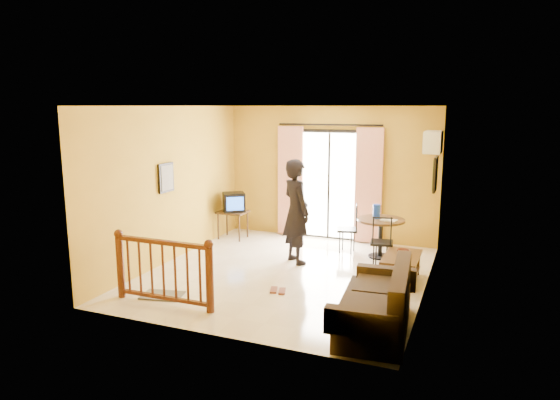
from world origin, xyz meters
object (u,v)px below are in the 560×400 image
at_px(sofa, 379,307).
at_px(dining_table, 381,227).
at_px(standing_person, 296,211).
at_px(coffee_table, 401,264).
at_px(television, 234,202).

bearing_deg(sofa, dining_table, 95.48).
xyz_separation_m(dining_table, standing_person, (-1.36, -0.86, 0.36)).
relative_size(coffee_table, standing_person, 0.52).
xyz_separation_m(sofa, standing_person, (-1.93, 2.25, 0.63)).
xyz_separation_m(coffee_table, sofa, (0.00, -1.92, 0.02)).
distance_m(dining_table, sofa, 3.18).
bearing_deg(standing_person, coffee_table, -148.53).
height_order(television, sofa, television).
relative_size(dining_table, coffee_table, 0.90).
distance_m(television, standing_person, 2.08).
xyz_separation_m(television, standing_person, (1.79, -1.05, 0.15)).
distance_m(television, sofa, 5.00).
height_order(dining_table, coffee_table, dining_table).
bearing_deg(television, sofa, -76.21).
xyz_separation_m(television, dining_table, (3.15, -0.19, -0.21)).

